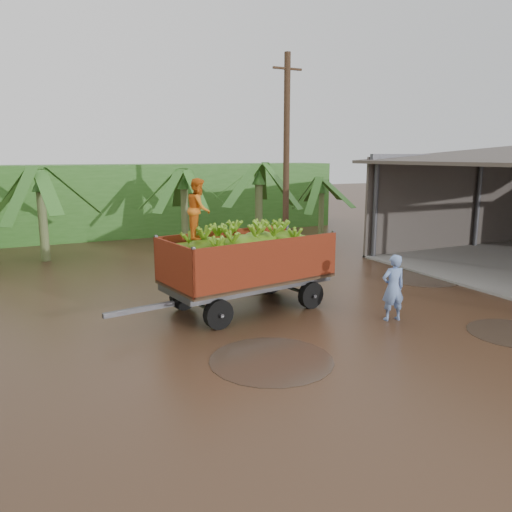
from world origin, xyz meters
The scene contains 6 objects.
ground centered at (0.00, 0.00, 0.00)m, with size 100.00×100.00×0.00m, color black.
hedge_north centered at (-2.00, 16.00, 1.80)m, with size 22.00×3.00×3.60m, color #2D661E.
banana_trailer centered at (-2.12, 1.71, 1.33)m, with size 6.17×2.79×3.52m.
man_blue centered at (0.79, -0.69, 0.84)m, with size 0.61×0.40×1.68m, color #6E8DC9.
utility_pole centered at (1.96, 6.97, 3.94)m, with size 1.20×0.24×7.78m.
banana_plants centered at (-7.16, 5.26, 1.77)m, with size 21.41×20.05×3.81m.
Camera 1 is at (-7.45, -10.01, 4.07)m, focal length 35.00 mm.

